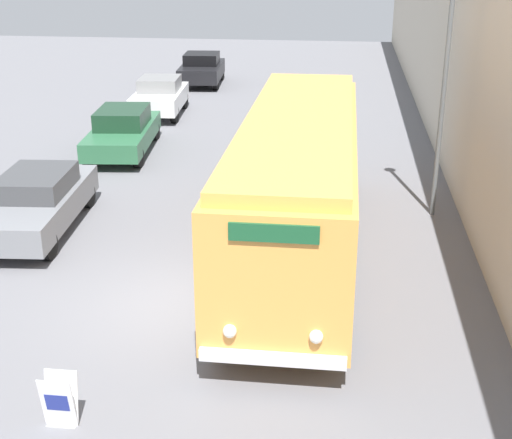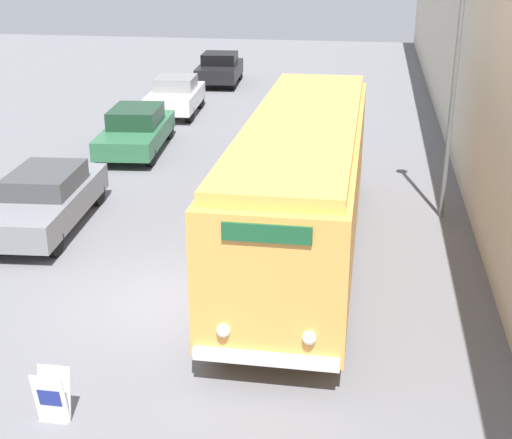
{
  "view_description": "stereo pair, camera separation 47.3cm",
  "coord_description": "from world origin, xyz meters",
  "px_view_note": "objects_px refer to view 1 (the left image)",
  "views": [
    {
      "loc": [
        3.1,
        -12.24,
        6.71
      ],
      "look_at": [
        1.56,
        0.05,
        1.85
      ],
      "focal_mm": 50.0,
      "sensor_mm": 36.0,
      "label": 1
    },
    {
      "loc": [
        3.56,
        -12.17,
        6.71
      ],
      "look_at": [
        1.56,
        0.05,
        1.85
      ],
      "focal_mm": 50.0,
      "sensor_mm": 36.0,
      "label": 2
    }
  ],
  "objects_px": {
    "sign_board": "(60,401)",
    "streetlamp": "(449,33)",
    "parked_car_near": "(37,201)",
    "parked_car_far": "(160,96)",
    "vintage_bus": "(298,178)",
    "parked_car_mid": "(123,131)",
    "parked_car_distant": "(202,69)"
  },
  "relations": [
    {
      "from": "vintage_bus",
      "to": "parked_car_distant",
      "type": "relative_size",
      "value": 2.6
    },
    {
      "from": "vintage_bus",
      "to": "parked_car_near",
      "type": "bearing_deg",
      "value": 174.31
    },
    {
      "from": "parked_car_near",
      "to": "parked_car_distant",
      "type": "distance_m",
      "value": 19.29
    },
    {
      "from": "streetlamp",
      "to": "parked_car_far",
      "type": "relative_size",
      "value": 1.77
    },
    {
      "from": "parked_car_far",
      "to": "streetlamp",
      "type": "bearing_deg",
      "value": -50.23
    },
    {
      "from": "sign_board",
      "to": "parked_car_distant",
      "type": "height_order",
      "value": "parked_car_distant"
    },
    {
      "from": "sign_board",
      "to": "parked_car_near",
      "type": "bearing_deg",
      "value": 115.09
    },
    {
      "from": "parked_car_distant",
      "to": "streetlamp",
      "type": "bearing_deg",
      "value": -64.94
    },
    {
      "from": "vintage_bus",
      "to": "parked_car_mid",
      "type": "distance_m",
      "value": 10.01
    },
    {
      "from": "vintage_bus",
      "to": "sign_board",
      "type": "height_order",
      "value": "vintage_bus"
    },
    {
      "from": "vintage_bus",
      "to": "parked_car_mid",
      "type": "height_order",
      "value": "vintage_bus"
    },
    {
      "from": "streetlamp",
      "to": "parked_car_distant",
      "type": "distance_m",
      "value": 19.83
    },
    {
      "from": "streetlamp",
      "to": "parked_car_near",
      "type": "distance_m",
      "value": 10.78
    },
    {
      "from": "streetlamp",
      "to": "parked_car_mid",
      "type": "xyz_separation_m",
      "value": [
        -9.76,
        4.67,
        -3.9
      ]
    },
    {
      "from": "vintage_bus",
      "to": "parked_car_mid",
      "type": "bearing_deg",
      "value": 130.0
    },
    {
      "from": "streetlamp",
      "to": "parked_car_distant",
      "type": "height_order",
      "value": "streetlamp"
    },
    {
      "from": "parked_car_near",
      "to": "parked_car_distant",
      "type": "relative_size",
      "value": 1.17
    },
    {
      "from": "parked_car_near",
      "to": "parked_car_distant",
      "type": "height_order",
      "value": "parked_car_distant"
    },
    {
      "from": "parked_car_near",
      "to": "parked_car_mid",
      "type": "distance_m",
      "value": 6.98
    },
    {
      "from": "streetlamp",
      "to": "parked_car_mid",
      "type": "bearing_deg",
      "value": 154.42
    },
    {
      "from": "parked_car_near",
      "to": "parked_car_far",
      "type": "distance_m",
      "value": 12.54
    },
    {
      "from": "streetlamp",
      "to": "parked_car_far",
      "type": "bearing_deg",
      "value": 134.07
    },
    {
      "from": "parked_car_mid",
      "to": "parked_car_distant",
      "type": "bearing_deg",
      "value": 82.97
    },
    {
      "from": "parked_car_near",
      "to": "parked_car_far",
      "type": "bearing_deg",
      "value": 85.88
    },
    {
      "from": "parked_car_near",
      "to": "parked_car_far",
      "type": "height_order",
      "value": "parked_car_far"
    },
    {
      "from": "sign_board",
      "to": "streetlamp",
      "type": "height_order",
      "value": "streetlamp"
    },
    {
      "from": "streetlamp",
      "to": "parked_car_distant",
      "type": "xyz_separation_m",
      "value": [
        -9.49,
        16.97,
        -3.87
      ]
    },
    {
      "from": "parked_car_mid",
      "to": "parked_car_far",
      "type": "xyz_separation_m",
      "value": [
        -0.14,
        5.55,
        0.04
      ]
    },
    {
      "from": "sign_board",
      "to": "parked_car_far",
      "type": "bearing_deg",
      "value": 100.09
    },
    {
      "from": "streetlamp",
      "to": "sign_board",
      "type": "bearing_deg",
      "value": -123.57
    },
    {
      "from": "streetlamp",
      "to": "parked_car_mid",
      "type": "distance_m",
      "value": 11.5
    },
    {
      "from": "vintage_bus",
      "to": "parked_car_mid",
      "type": "relative_size",
      "value": 2.21
    }
  ]
}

